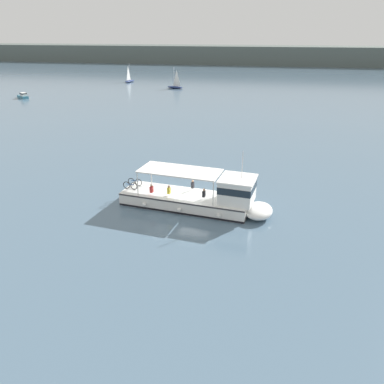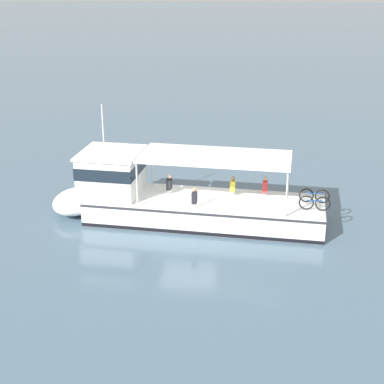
# 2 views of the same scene
# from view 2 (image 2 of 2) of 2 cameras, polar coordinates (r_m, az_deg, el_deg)

# --- Properties ---
(ground_plane) EXTENTS (400.00, 400.00, 0.00)m
(ground_plane) POSITION_cam_2_polar(r_m,az_deg,el_deg) (26.56, -0.31, -3.40)
(ground_plane) COLOR slate
(ferry_main) EXTENTS (13.01, 4.43, 5.32)m
(ferry_main) POSITION_cam_2_polar(r_m,az_deg,el_deg) (27.05, -2.11, -0.62)
(ferry_main) COLOR white
(ferry_main) RESTS_ON ground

